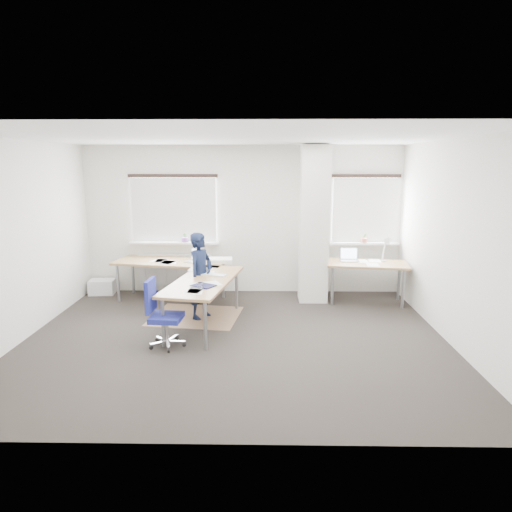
{
  "coord_description": "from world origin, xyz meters",
  "views": [
    {
      "loc": [
        0.41,
        -6.15,
        2.47
      ],
      "look_at": [
        0.28,
        0.9,
        1.03
      ],
      "focal_mm": 32.0,
      "sensor_mm": 36.0,
      "label": 1
    }
  ],
  "objects_px": {
    "task_chair": "(164,328)",
    "desk_side": "(367,265)",
    "person": "(201,276)",
    "desk_main": "(189,272)"
  },
  "relations": [
    {
      "from": "task_chair",
      "to": "desk_main",
      "type": "bearing_deg",
      "value": 89.94
    },
    {
      "from": "person",
      "to": "desk_side",
      "type": "bearing_deg",
      "value": -45.11
    },
    {
      "from": "desk_main",
      "to": "task_chair",
      "type": "xyz_separation_m",
      "value": [
        -0.1,
        -1.51,
        -0.43
      ]
    },
    {
      "from": "desk_side",
      "to": "task_chair",
      "type": "bearing_deg",
      "value": -138.92
    },
    {
      "from": "desk_side",
      "to": "person",
      "type": "distance_m",
      "value": 2.99
    },
    {
      "from": "desk_main",
      "to": "task_chair",
      "type": "distance_m",
      "value": 1.57
    },
    {
      "from": "task_chair",
      "to": "person",
      "type": "height_order",
      "value": "person"
    },
    {
      "from": "desk_main",
      "to": "desk_side",
      "type": "height_order",
      "value": "desk_side"
    },
    {
      "from": "desk_main",
      "to": "desk_side",
      "type": "bearing_deg",
      "value": 20.55
    },
    {
      "from": "task_chair",
      "to": "desk_side",
      "type": "bearing_deg",
      "value": 36.75
    }
  ]
}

